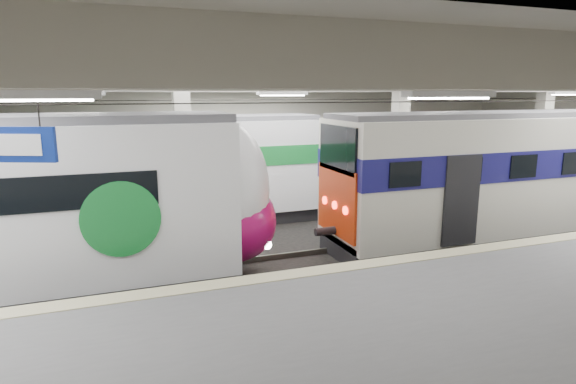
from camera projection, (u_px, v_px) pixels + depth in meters
name	position (u px, v px, depth m)	size (l,w,h in m)	color
station_hall	(333.00, 163.00, 11.94)	(36.00, 24.00, 5.75)	black
modern_emu	(17.00, 213.00, 11.28)	(13.88, 2.87, 4.47)	white
older_rer	(511.00, 174.00, 16.26)	(13.17, 2.91, 4.36)	beige
far_train	(149.00, 172.00, 17.50)	(12.79, 2.79, 4.12)	white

